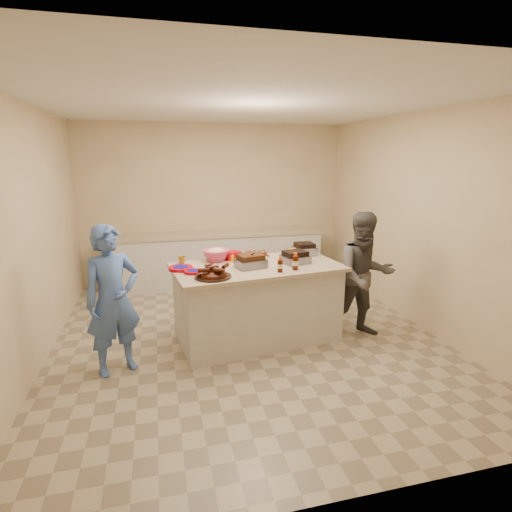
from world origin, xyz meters
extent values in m
cube|color=#47230F|center=(0.02, -0.13, 0.92)|extent=(0.37, 0.31, 0.10)
cube|color=black|center=(0.58, -0.06, 0.92)|extent=(0.35, 0.32, 0.09)
cube|color=gray|center=(0.83, 0.31, 0.92)|extent=(0.27, 0.27, 0.11)
cylinder|color=silver|center=(0.21, 0.37, 0.92)|extent=(0.34, 0.34, 0.06)
cube|color=#E0A00B|center=(0.79, 0.28, 0.92)|extent=(0.39, 0.34, 0.09)
cylinder|color=#3A1003|center=(0.29, -0.39, 0.92)|extent=(0.06, 0.06, 0.17)
cylinder|color=#3A1003|center=(0.48, -0.35, 0.92)|extent=(0.07, 0.07, 0.20)
cylinder|color=#ED9C00|center=(-0.14, 0.15, 0.92)|extent=(0.04, 0.04, 0.11)
imported|color=silver|center=(0.11, 0.20, 0.92)|extent=(0.14, 0.06, 0.14)
cylinder|color=#A9000A|center=(-0.76, -0.03, 0.92)|extent=(0.30, 0.30, 0.03)
cylinder|color=#A9000A|center=(-0.64, -0.19, 0.92)|extent=(0.22, 0.22, 0.03)
imported|color=#926312|center=(-0.73, 0.25, 0.92)|extent=(0.10, 0.10, 0.09)
cube|color=#A9000A|center=(-0.11, 0.30, 0.92)|extent=(0.22, 0.20, 0.09)
imported|color=#4467B2|center=(-1.46, -0.45, 0.00)|extent=(1.15, 1.62, 0.37)
imported|color=#504D48|center=(1.38, -0.29, 0.00)|extent=(0.86, 1.58, 0.58)
camera|label=1|loc=(-0.99, -4.41, 2.14)|focal=28.00mm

